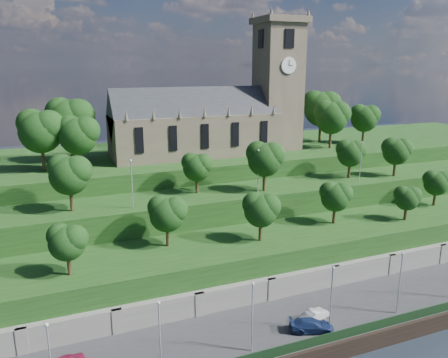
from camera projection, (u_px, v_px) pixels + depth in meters
name	position (u px, v px, depth m)	size (l,w,h in m)	color
ground	(355.00, 354.00, 49.95)	(320.00, 320.00, 0.00)	black
promenade	(326.00, 319.00, 55.09)	(160.00, 12.00, 2.00)	#2D2D30
quay_wall	(356.00, 346.00, 49.63)	(160.00, 0.50, 2.20)	black
fence	(354.00, 331.00, 49.83)	(160.00, 0.10, 1.20)	black
retaining_wall	(301.00, 287.00, 60.08)	(160.00, 2.10, 5.00)	slate
embankment_lower	(280.00, 259.00, 65.11)	(160.00, 12.00, 8.00)	#193E14
embankment_upper	(249.00, 223.00, 74.49)	(160.00, 10.00, 12.00)	#193E14
hilltop	(208.00, 184.00, 92.98)	(160.00, 32.00, 15.00)	#193E14
church	(218.00, 115.00, 85.85)	(38.60, 12.35, 27.60)	brown
trees_lower	(281.00, 205.00, 63.12)	(66.00, 8.52, 7.14)	#322413
trees_upper	(256.00, 159.00, 70.95)	(62.65, 7.98, 8.25)	#322413
trees_hilltop	(212.00, 118.00, 84.72)	(73.54, 16.97, 11.59)	#322413
lamp_posts_promenade	(332.00, 294.00, 49.78)	(60.36, 0.36, 8.19)	#B2B2B7
lamp_posts_upper	(258.00, 168.00, 69.21)	(40.36, 0.36, 7.25)	#B2B2B7
car_middle	(314.00, 315.00, 52.82)	(1.46, 4.20, 1.38)	#AFB0B4
car_right	(312.00, 325.00, 50.69)	(2.09, 5.15, 1.49)	navy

